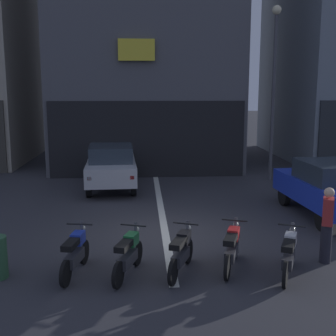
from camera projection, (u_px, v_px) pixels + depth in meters
The scene contains 12 objects.
ground_plane at pixel (166, 236), 11.36m from camera, with size 120.00×120.00×0.00m, color #333338.
lane_centre_line at pixel (157, 185), 17.25m from camera, with size 0.20×18.00×0.01m, color silver.
building_mid_block at pixel (145, 29), 22.47m from camera, with size 8.49×10.13×13.32m.
car_silver_crossing_near at pixel (111, 165), 16.52m from camera, with size 1.97×4.19×1.64m.
car_blue_parked_kerbside at pixel (328, 187), 12.92m from camera, with size 2.06×4.22×1.64m.
street_lamp at pixel (274, 76), 17.49m from camera, with size 0.36×0.36×6.87m.
motorcycle_blue_row_leftmost at pixel (75, 253), 8.95m from camera, with size 0.55×1.65×0.98m.
motorcycle_green_row_left_mid at pixel (128, 254), 8.88m from camera, with size 0.67×1.61×0.98m.
motorcycle_black_row_centre at pixel (181, 252), 9.00m from camera, with size 0.72×1.58×0.98m.
motorcycle_red_row_right_mid at pixel (232, 248), 9.22m from camera, with size 0.70×1.59×0.98m.
motorcycle_white_row_rightmost at pixel (289, 254), 8.88m from camera, with size 0.78×1.55×0.98m.
person_by_motorcycles at pixel (327, 225), 9.47m from camera, with size 0.34×0.42×1.67m.
Camera 1 is at (-0.61, -10.84, 3.76)m, focal length 47.27 mm.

